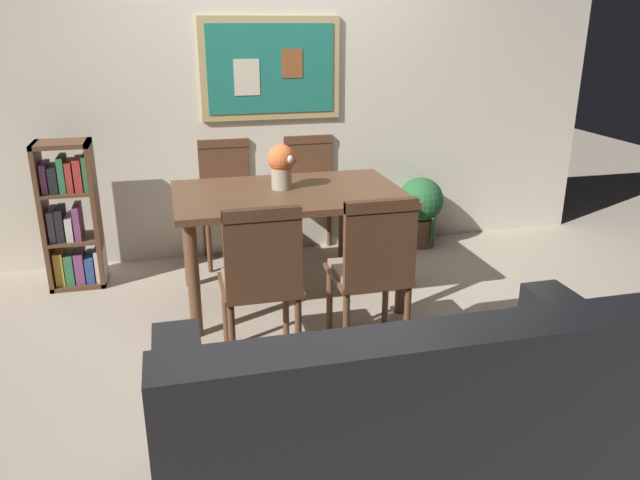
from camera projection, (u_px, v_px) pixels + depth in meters
ground_plane at (319, 327)px, 3.71m from camera, size 12.00×12.00×0.00m
wall_back_with_painting at (273, 83)px, 4.59m from camera, size 5.20×0.14×2.60m
dining_table at (289, 206)px, 3.88m from camera, size 1.42×0.91×0.74m
dining_chair_far_right at (311, 186)px, 4.76m from camera, size 0.40×0.41×0.91m
dining_chair_far_left at (227, 191)px, 4.61m from camera, size 0.40×0.41×0.91m
dining_chair_near_right at (373, 263)px, 3.24m from camera, size 0.40×0.41×0.91m
dining_chair_near_left at (261, 273)px, 3.11m from camera, size 0.40×0.41×0.91m
leather_couch at (405, 426)px, 2.30m from camera, size 1.80×0.84×0.84m
bookshelf at (72, 220)px, 4.17m from camera, size 0.37×0.28×1.00m
potted_ivy at (420, 208)px, 4.98m from camera, size 0.37×0.37×0.57m
flower_vase at (282, 163)px, 3.85m from camera, size 0.19×0.18×0.28m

